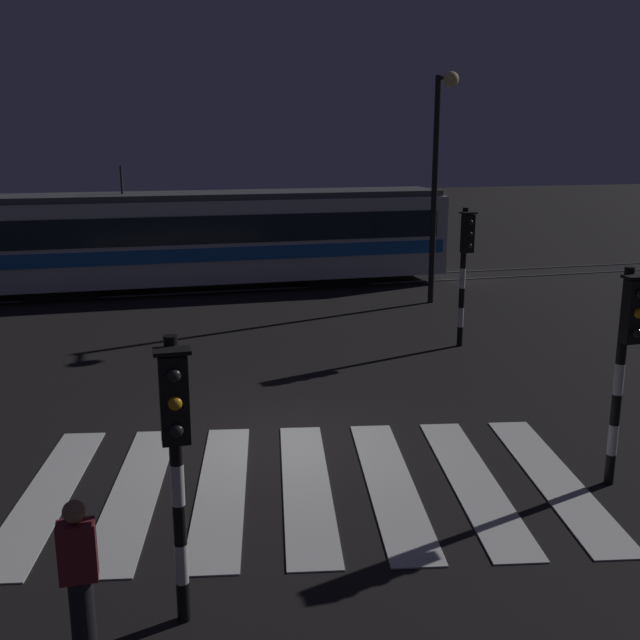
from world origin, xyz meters
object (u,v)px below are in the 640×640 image
object	(u,v)px
traffic_light_corner_far_right	(465,257)
street_lamp_trackside_right	(439,160)
traffic_light_kerb_mid_left	(176,442)
traffic_light_corner_near_right	(626,346)
tram	(202,238)
pedestrian_waiting_at_kerb	(80,579)

from	to	relation	value
traffic_light_corner_far_right	street_lamp_trackside_right	world-z (taller)	street_lamp_trackside_right
traffic_light_kerb_mid_left	traffic_light_corner_far_right	distance (m)	11.91
traffic_light_kerb_mid_left	traffic_light_corner_far_right	size ratio (longest dim) A/B	0.93
traffic_light_corner_near_right	traffic_light_kerb_mid_left	bearing A→B (deg)	-165.20
traffic_light_kerb_mid_left	traffic_light_corner_near_right	world-z (taller)	traffic_light_corner_near_right
traffic_light_kerb_mid_left	tram	xyz separation A→B (m)	(2.10, 18.18, -0.34)
street_lamp_trackside_right	traffic_light_corner_far_right	bearing A→B (deg)	-105.03
street_lamp_trackside_right	tram	xyz separation A→B (m)	(-6.64, 4.25, -2.61)
tram	traffic_light_kerb_mid_left	bearing A→B (deg)	-96.60
traffic_light_corner_near_right	street_lamp_trackside_right	world-z (taller)	street_lamp_trackside_right
tram	pedestrian_waiting_at_kerb	xyz separation A→B (m)	(-3.10, -18.45, -0.87)
tram	pedestrian_waiting_at_kerb	size ratio (longest dim) A/B	9.88
traffic_light_corner_near_right	pedestrian_waiting_at_kerb	distance (m)	7.78
street_lamp_trackside_right	pedestrian_waiting_at_kerb	xyz separation A→B (m)	(-9.74, -14.20, -3.49)
traffic_light_kerb_mid_left	traffic_light_corner_near_right	distance (m)	6.64
traffic_light_corner_near_right	tram	distance (m)	17.04
traffic_light_kerb_mid_left	pedestrian_waiting_at_kerb	distance (m)	1.59
street_lamp_trackside_right	pedestrian_waiting_at_kerb	size ratio (longest dim) A/B	4.00
traffic_light_corner_far_right	traffic_light_kerb_mid_left	bearing A→B (deg)	-128.98
pedestrian_waiting_at_kerb	traffic_light_corner_far_right	bearing A→B (deg)	48.32
street_lamp_trackside_right	traffic_light_kerb_mid_left	bearing A→B (deg)	-122.12
traffic_light_corner_far_right	pedestrian_waiting_at_kerb	size ratio (longest dim) A/B	1.99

